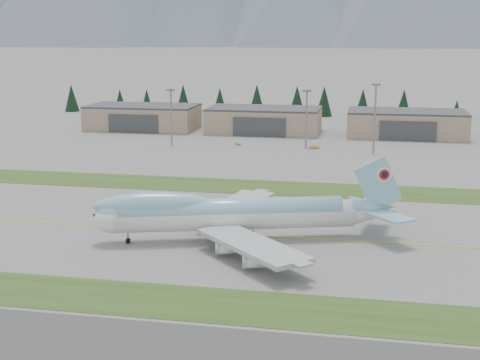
% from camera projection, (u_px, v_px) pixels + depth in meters
% --- Properties ---
extents(ground, '(7000.00, 7000.00, 0.00)m').
position_uv_depth(ground, '(223.00, 233.00, 143.78)').
color(ground, slate).
rests_on(ground, ground).
extents(grass_strip_near, '(400.00, 14.00, 0.08)m').
position_uv_depth(grass_strip_near, '(171.00, 301.00, 107.37)').
color(grass_strip_near, '#2D481A').
rests_on(grass_strip_near, ground).
extents(grass_strip_far, '(400.00, 18.00, 0.08)m').
position_uv_depth(grass_strip_far, '(258.00, 187.00, 186.90)').
color(grass_strip_far, '#2D481A').
rests_on(grass_strip_far, ground).
extents(taxiway_line_main, '(400.00, 0.40, 0.02)m').
position_uv_depth(taxiway_line_main, '(223.00, 233.00, 143.78)').
color(taxiway_line_main, gold).
rests_on(taxiway_line_main, ground).
extents(boeing_747_freighter, '(65.56, 54.33, 17.31)m').
position_uv_depth(boeing_747_freighter, '(232.00, 213.00, 138.19)').
color(boeing_747_freighter, white).
rests_on(boeing_747_freighter, ground).
extents(hangar_left, '(48.00, 26.60, 10.80)m').
position_uv_depth(hangar_left, '(143.00, 117.00, 299.43)').
color(hangar_left, gray).
rests_on(hangar_left, ground).
extents(hangar_center, '(48.00, 26.60, 10.80)m').
position_uv_depth(hangar_center, '(264.00, 120.00, 289.08)').
color(hangar_center, gray).
rests_on(hangar_center, ground).
extents(hangar_right, '(48.00, 26.60, 10.80)m').
position_uv_depth(hangar_right, '(406.00, 124.00, 277.78)').
color(hangar_right, gray).
rests_on(hangar_right, ground).
extents(floodlight_masts, '(125.98, 9.99, 24.87)m').
position_uv_depth(floodlight_masts, '(338.00, 107.00, 242.89)').
color(floodlight_masts, gray).
rests_on(floodlight_masts, ground).
extents(service_vehicle_a, '(3.15, 3.94, 1.26)m').
position_uv_depth(service_vehicle_a, '(238.00, 145.00, 258.00)').
color(service_vehicle_a, silver).
rests_on(service_vehicle_a, ground).
extents(service_vehicle_b, '(4.00, 2.10, 1.26)m').
position_uv_depth(service_vehicle_b, '(314.00, 148.00, 249.66)').
color(service_vehicle_b, gold).
rests_on(service_vehicle_b, ground).
extents(conifer_belt, '(271.42, 15.75, 16.86)m').
position_uv_depth(conifer_belt, '(318.00, 102.00, 343.80)').
color(conifer_belt, black).
rests_on(conifer_belt, ground).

